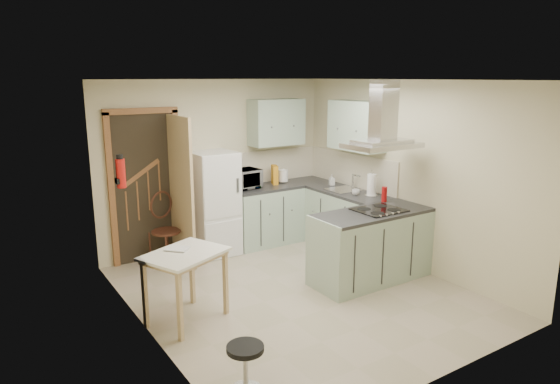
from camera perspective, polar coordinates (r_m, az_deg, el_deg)
floor at (r=6.12m, az=1.92°, el=-11.42°), size 4.20×4.20×0.00m
ceiling at (r=5.57m, az=2.12°, el=12.68°), size 4.20×4.20×0.00m
back_wall at (r=7.50m, az=-7.26°, el=3.09°), size 3.60×0.00×3.60m
left_wall at (r=4.94m, az=-15.36°, el=-2.53°), size 0.00×4.20×4.20m
right_wall at (r=6.89m, az=14.36°, el=1.90°), size 0.00×4.20×4.20m
doorway at (r=7.11m, az=-15.10°, el=0.54°), size 1.10×0.12×2.10m
fridge at (r=7.25m, az=-7.53°, el=-1.30°), size 0.60×0.60×1.50m
counter_back at (r=7.73m, az=-1.71°, el=-2.60°), size 1.08×0.60×0.90m
counter_right at (r=7.67m, az=6.32°, el=-2.80°), size 0.60×1.95×0.90m
splashback at (r=7.96m, az=-0.98°, el=3.05°), size 1.68×0.02×0.50m
wall_cabinet_back at (r=7.73m, az=-0.42°, el=7.98°), size 0.85×0.35×0.70m
wall_cabinet_right at (r=7.28m, az=8.74°, el=7.51°), size 0.35×0.90×0.70m
peninsula at (r=6.44m, az=10.42°, el=-6.07°), size 1.55×0.65×0.90m
hob at (r=6.37m, az=11.25°, el=-2.02°), size 0.58×0.50×0.01m
extractor_hood at (r=6.21m, az=11.58°, el=5.25°), size 0.90×0.55×0.10m
sink at (r=7.43m, az=7.26°, el=0.27°), size 0.45×0.40×0.01m
fire_extinguisher at (r=5.74m, az=-17.74°, el=2.04°), size 0.10×0.10×0.32m
drop_leaf_table at (r=5.42m, az=-10.67°, el=-10.60°), size 0.99×0.88×0.76m
bentwood_chair at (r=7.07m, az=-12.89°, el=-4.43°), size 0.52×0.52×0.90m
stool at (r=4.34m, az=-3.96°, el=-19.47°), size 0.41×0.41×0.41m
microwave at (r=7.44m, az=-4.34°, el=1.46°), size 0.55×0.40×0.29m
kettle at (r=7.86m, az=0.37°, el=1.89°), size 0.20×0.20×0.22m
cereal_box at (r=7.75m, az=-0.62°, el=1.99°), size 0.14×0.21×0.29m
soap_bottle at (r=7.72m, az=5.95°, el=1.39°), size 0.09×0.10×0.16m
paper_towel at (r=7.09m, az=10.43°, el=0.83°), size 0.16×0.16×0.32m
cup at (r=7.12m, az=8.64°, el=-0.03°), size 0.13×0.13×0.08m
red_bottle at (r=6.80m, az=11.83°, el=-0.26°), size 0.09×0.09×0.20m
book at (r=5.29m, az=-12.10°, el=-6.22°), size 0.29×0.29×0.11m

